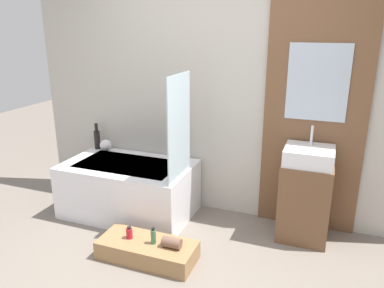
# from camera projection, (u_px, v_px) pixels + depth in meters

# --- Properties ---
(wall_tiled_back) EXTENTS (4.20, 0.06, 2.60)m
(wall_tiled_back) POSITION_uv_depth(u_px,v_px,m) (221.00, 90.00, 3.74)
(wall_tiled_back) COLOR #B7B2A8
(wall_tiled_back) RESTS_ON ground_plane
(wall_wood_accent) EXTENTS (0.92, 0.04, 2.60)m
(wall_wood_accent) POSITION_uv_depth(u_px,v_px,m) (316.00, 96.00, 3.38)
(wall_wood_accent) COLOR brown
(wall_wood_accent) RESTS_ON ground_plane
(bathtub) EXTENTS (1.32, 0.80, 0.56)m
(bathtub) POSITION_uv_depth(u_px,v_px,m) (129.00, 188.00, 3.93)
(bathtub) COLOR white
(bathtub) RESTS_ON ground_plane
(glass_shower_screen) EXTENTS (0.01, 0.50, 0.96)m
(glass_shower_screen) POSITION_uv_depth(u_px,v_px,m) (179.00, 127.00, 3.38)
(glass_shower_screen) COLOR silver
(glass_shower_screen) RESTS_ON bathtub
(wooden_step_bench) EXTENTS (0.84, 0.36, 0.16)m
(wooden_step_bench) POSITION_uv_depth(u_px,v_px,m) (147.00, 250.00, 3.20)
(wooden_step_bench) COLOR #997047
(wooden_step_bench) RESTS_ON ground_plane
(vanity_cabinet) EXTENTS (0.45, 0.42, 0.74)m
(vanity_cabinet) POSITION_uv_depth(u_px,v_px,m) (305.00, 201.00, 3.46)
(vanity_cabinet) COLOR brown
(vanity_cabinet) RESTS_ON ground_plane
(sink) EXTENTS (0.43, 0.39, 0.32)m
(sink) POSITION_uv_depth(u_px,v_px,m) (309.00, 156.00, 3.32)
(sink) COLOR white
(sink) RESTS_ON vanity_cabinet
(vase_tall_dark) EXTENTS (0.07, 0.07, 0.30)m
(vase_tall_dark) POSITION_uv_depth(u_px,v_px,m) (97.00, 138.00, 4.29)
(vase_tall_dark) COLOR black
(vase_tall_dark) RESTS_ON bathtub
(vase_round_light) EXTENTS (0.13, 0.13, 0.13)m
(vase_round_light) POSITION_uv_depth(u_px,v_px,m) (106.00, 145.00, 4.23)
(vase_round_light) COLOR white
(vase_round_light) RESTS_ON bathtub
(bottle_soap_primary) EXTENTS (0.06, 0.06, 0.11)m
(bottle_soap_primary) POSITION_uv_depth(u_px,v_px,m) (129.00, 233.00, 3.22)
(bottle_soap_primary) COLOR #B21928
(bottle_soap_primary) RESTS_ON wooden_step_bench
(bottle_soap_secondary) EXTENTS (0.04, 0.04, 0.15)m
(bottle_soap_secondary) POSITION_uv_depth(u_px,v_px,m) (153.00, 236.00, 3.14)
(bottle_soap_secondary) COLOR #38704C
(bottle_soap_secondary) RESTS_ON wooden_step_bench
(towel_roll) EXTENTS (0.16, 0.09, 0.09)m
(towel_roll) POSITION_uv_depth(u_px,v_px,m) (172.00, 243.00, 3.09)
(towel_roll) COLOR brown
(towel_roll) RESTS_ON wooden_step_bench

